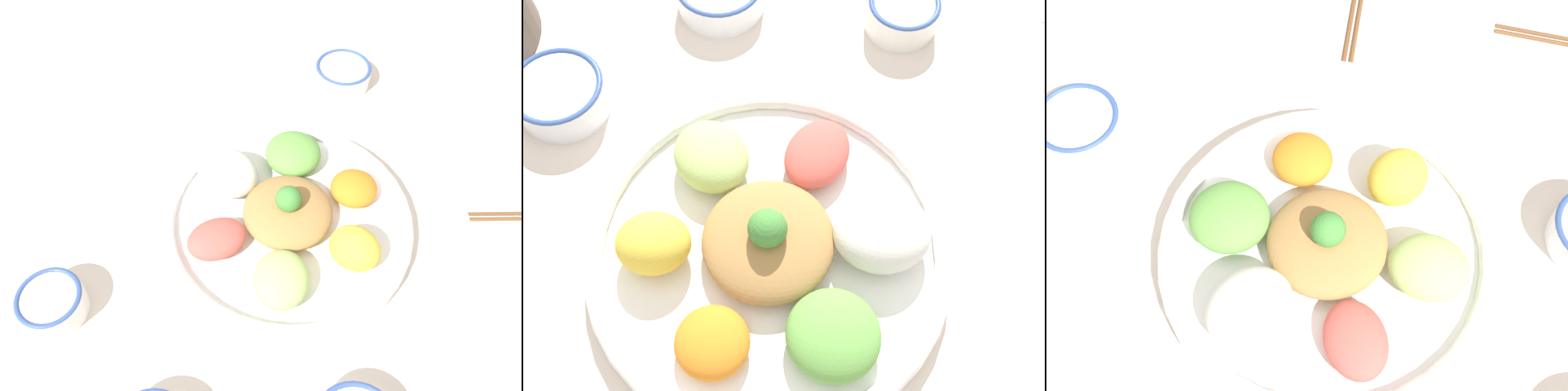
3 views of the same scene
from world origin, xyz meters
TOP-DOWN VIEW (x-y plane):
  - ground_plane at (0.00, 0.00)m, footprint 2.40×2.40m
  - salad_platter at (0.02, -0.03)m, footprint 0.39×0.39m
  - rice_bowl_blue at (-0.27, -0.17)m, footprint 0.11×0.11m
  - sauce_bowl_dark at (-0.19, 0.26)m, footprint 0.09×0.09m

SIDE VIEW (x-z plane):
  - ground_plane at x=0.00m, z-range 0.00..0.00m
  - sauce_bowl_dark at x=-0.19m, z-range 0.00..0.05m
  - rice_bowl_blue at x=-0.27m, z-range 0.00..0.05m
  - salad_platter at x=0.02m, z-range -0.02..0.07m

